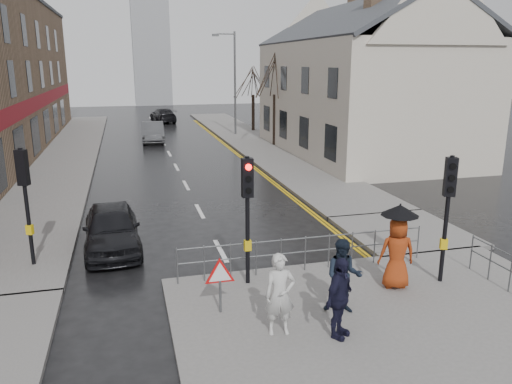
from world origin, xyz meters
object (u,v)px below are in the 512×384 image
pedestrian_d (339,298)px  pedestrian_a (280,295)px  pedestrian_b (343,276)px  car_parked (112,228)px  car_mid (153,132)px  pedestrian_with_umbrella (397,244)px

pedestrian_d → pedestrian_a: bearing=118.8°
pedestrian_a → pedestrian_b: pedestrian_a is taller
pedestrian_d → pedestrian_b: bearing=21.7°
pedestrian_a → car_parked: size_ratio=0.43×
pedestrian_a → car_mid: pedestrian_a is taller
pedestrian_a → pedestrian_d: size_ratio=1.01×
pedestrian_a → pedestrian_b: 1.79m
car_mid → pedestrian_with_umbrella: bearing=-78.2°
pedestrian_b → car_parked: pedestrian_b is taller
pedestrian_with_umbrella → car_parked: (-7.14, 5.01, -0.59)m
pedestrian_with_umbrella → car_parked: size_ratio=0.53×
pedestrian_with_umbrella → car_mid: bearing=99.4°
pedestrian_b → car_parked: bearing=154.6°
car_parked → car_mid: size_ratio=0.93×
pedestrian_b → car_mid: pedestrian_b is taller
pedestrian_b → pedestrian_d: bearing=-95.6°
pedestrian_with_umbrella → pedestrian_d: pedestrian_with_umbrella is taller
pedestrian_with_umbrella → car_mid: size_ratio=0.49×
pedestrian_a → car_mid: size_ratio=0.40×
pedestrian_with_umbrella → car_parked: bearing=144.9°
pedestrian_b → car_mid: bearing=118.2°
pedestrian_b → car_parked: (-5.26, 5.89, -0.31)m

